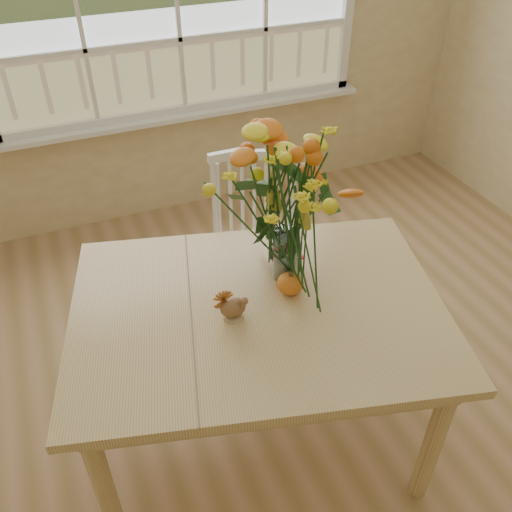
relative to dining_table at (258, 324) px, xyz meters
name	(u,v)px	position (x,y,z in m)	size (l,w,h in m)	color
floor	(350,465)	(0.29, -0.33, -0.65)	(4.00, 4.50, 0.01)	#9E7E4C
wall_back	(175,1)	(0.29, 1.92, 0.71)	(4.00, 0.02, 2.70)	tan
dining_table	(258,324)	(0.00, 0.00, 0.00)	(1.57, 1.28, 0.73)	tan
windsor_chair	(256,237)	(0.27, 0.67, -0.12)	(0.54, 0.52, 0.93)	white
flower_vase	(288,207)	(0.16, 0.12, 0.41)	(0.45, 0.45, 0.54)	white
pumpkin	(290,284)	(0.14, 0.02, 0.13)	(0.10, 0.10, 0.08)	orange
turkey_figurine	(233,307)	(-0.10, -0.02, 0.14)	(0.10, 0.08, 0.12)	#CCB78C
dark_gourd	(280,255)	(0.18, 0.20, 0.13)	(0.13, 0.09, 0.08)	#38160F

